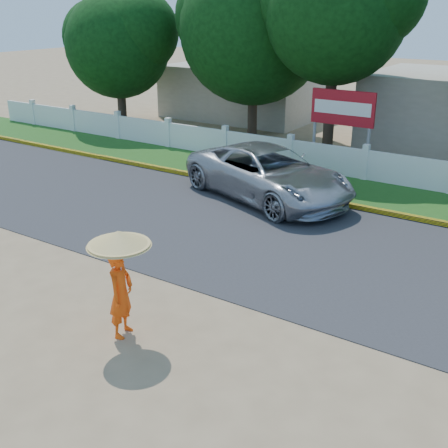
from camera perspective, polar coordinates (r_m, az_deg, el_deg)
name	(u,v)px	position (r m, az deg, el deg)	size (l,w,h in m)	color
ground	(171,312)	(11.81, -5.41, -8.87)	(120.00, 120.00, 0.00)	#9E8460
road	(275,240)	(15.18, 5.20, -1.64)	(60.00, 7.00, 0.02)	#38383A
grass_verge	(348,190)	(19.69, 12.53, 3.43)	(60.00, 3.50, 0.03)	#2D601E
curb	(328,201)	(18.17, 10.57, 2.26)	(40.00, 0.18, 0.16)	yellow
fence	(365,165)	(20.85, 14.12, 5.83)	(40.00, 0.10, 1.10)	silver
building_far	(242,92)	(31.85, 1.86, 13.28)	(8.00, 5.00, 2.80)	#B7AD99
vehicle	(268,174)	(18.20, 4.54, 5.12)	(2.79, 6.04, 1.68)	#A4A6AC
monk_with_parasol	(120,268)	(10.53, -10.53, -4.46)	(1.19, 1.19, 2.16)	#FF4F0D
billboard	(343,112)	(22.00, 11.95, 11.07)	(2.50, 0.13, 2.95)	gray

